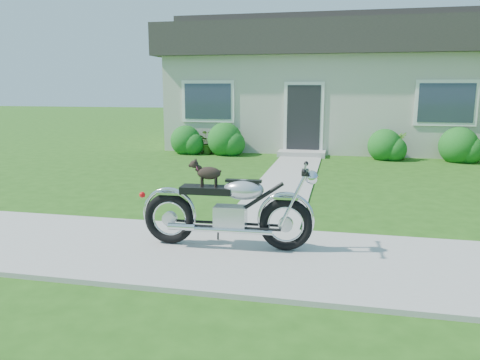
# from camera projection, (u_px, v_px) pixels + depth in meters

# --- Properties ---
(ground) EXTENTS (80.00, 80.00, 0.00)m
(ground) POSITION_uv_depth(u_px,v_px,m) (368.00, 266.00, 5.44)
(ground) COLOR #235114
(ground) RESTS_ON ground
(sidewalk) EXTENTS (24.00, 2.20, 0.04)m
(sidewalk) POSITION_uv_depth(u_px,v_px,m) (368.00, 264.00, 5.44)
(sidewalk) COLOR #9E9B93
(sidewalk) RESTS_ON ground
(walkway) EXTENTS (1.20, 8.00, 0.03)m
(walkway) POSITION_uv_depth(u_px,v_px,m) (288.00, 179.00, 10.54)
(walkway) COLOR #9E9B93
(walkway) RESTS_ON ground
(house) EXTENTS (12.60, 7.03, 4.50)m
(house) POSITION_uv_depth(u_px,v_px,m) (354.00, 84.00, 16.52)
(house) COLOR beige
(house) RESTS_ON ground
(shrub_row) EXTENTS (10.52, 1.07, 1.07)m
(shrub_row) POSITION_uv_depth(u_px,v_px,m) (353.00, 144.00, 13.51)
(shrub_row) COLOR #185D1A
(shrub_row) RESTS_ON ground
(potted_plant_left) EXTENTS (0.75, 0.69, 0.69)m
(potted_plant_left) POSITION_uv_depth(u_px,v_px,m) (206.00, 143.00, 14.49)
(potted_plant_left) COLOR #2A5215
(potted_plant_left) RESTS_ON ground
(potted_plant_right) EXTENTS (0.56, 0.56, 0.78)m
(potted_plant_right) POSITION_uv_depth(u_px,v_px,m) (400.00, 146.00, 13.30)
(potted_plant_right) COLOR #31621B
(potted_plant_right) RESTS_ON ground
(motorcycle_with_dog) EXTENTS (2.22, 0.60, 1.10)m
(motorcycle_with_dog) POSITION_uv_depth(u_px,v_px,m) (230.00, 209.00, 5.87)
(motorcycle_with_dog) COLOR black
(motorcycle_with_dog) RESTS_ON sidewalk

